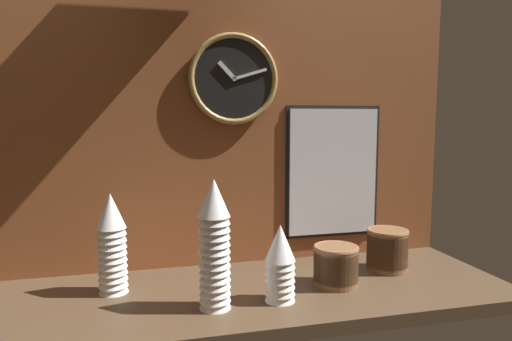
% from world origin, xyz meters
% --- Properties ---
extents(ground_plane, '(1.60, 0.56, 0.04)m').
position_xyz_m(ground_plane, '(0.00, 0.00, -0.02)').
color(ground_plane, '#4C3826').
extents(wall_tiled_back, '(1.60, 0.03, 1.05)m').
position_xyz_m(wall_tiled_back, '(0.00, 0.27, 0.53)').
color(wall_tiled_back, brown).
rests_on(wall_tiled_back, ground_plane).
extents(cup_stack_center_right, '(0.09, 0.09, 0.22)m').
position_xyz_m(cup_stack_center_right, '(0.06, -0.11, 0.11)').
color(cup_stack_center_right, white).
rests_on(cup_stack_center_right, ground_plane).
extents(cup_stack_center, '(0.09, 0.09, 0.36)m').
position_xyz_m(cup_stack_center, '(-0.13, -0.12, 0.18)').
color(cup_stack_center, white).
rests_on(cup_stack_center, ground_plane).
extents(cup_stack_left, '(0.09, 0.09, 0.30)m').
position_xyz_m(cup_stack_left, '(-0.40, 0.06, 0.15)').
color(cup_stack_left, white).
rests_on(cup_stack_left, ground_plane).
extents(bowl_stack_far_right, '(0.14, 0.14, 0.14)m').
position_xyz_m(bowl_stack_far_right, '(0.49, 0.05, 0.07)').
color(bowl_stack_far_right, brown).
rests_on(bowl_stack_far_right, ground_plane).
extents(bowl_stack_right, '(0.14, 0.14, 0.12)m').
position_xyz_m(bowl_stack_right, '(0.26, -0.04, 0.06)').
color(bowl_stack_right, brown).
rests_on(bowl_stack_right, ground_plane).
extents(wall_clock, '(0.31, 0.03, 0.31)m').
position_xyz_m(wall_clock, '(0.00, 0.23, 0.65)').
color(wall_clock, black).
extents(menu_board, '(0.36, 0.01, 0.48)m').
position_xyz_m(menu_board, '(0.37, 0.24, 0.32)').
color(menu_board, black).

